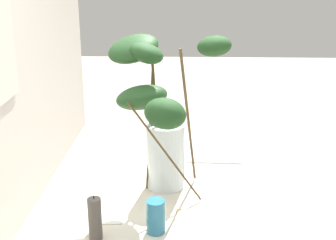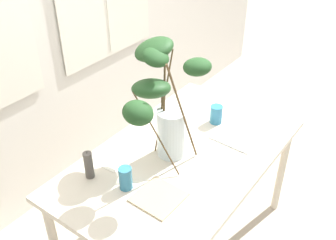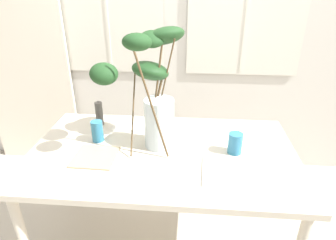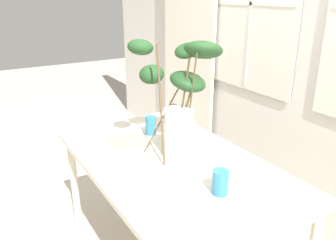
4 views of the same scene
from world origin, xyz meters
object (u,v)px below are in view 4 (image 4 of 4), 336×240
pillar_candle (174,115)px  plate_square_right (181,200)px  dining_table (172,172)px  vase_with_branches (180,96)px  drinking_glass_blue_right (220,182)px  plate_square_left (128,141)px  drinking_glass_blue_left (151,125)px

pillar_candle → plate_square_right: bearing=-30.0°
dining_table → vase_with_branches: 0.44m
drinking_glass_blue_right → pillar_candle: size_ratio=0.70×
dining_table → plate_square_right: 0.41m
plate_square_left → pillar_candle: 0.41m
plate_square_right → drinking_glass_blue_right: bearing=76.6°
drinking_glass_blue_right → plate_square_right: drinking_glass_blue_right is taller
dining_table → vase_with_branches: size_ratio=2.17×
drinking_glass_blue_left → plate_square_left: size_ratio=0.56×
plate_square_left → plate_square_right: (0.72, -0.07, -0.00)m
vase_with_branches → drinking_glass_blue_left: 0.44m
vase_with_branches → plate_square_right: (0.43, -0.27, -0.35)m
vase_with_branches → plate_square_left: (-0.29, -0.19, -0.35)m
drinking_glass_blue_left → drinking_glass_blue_right: 0.81m
plate_square_right → drinking_glass_blue_left: bearing=161.4°
vase_with_branches → pillar_candle: size_ratio=4.06×
vase_with_branches → plate_square_right: size_ratio=2.56×
dining_table → pillar_candle: size_ratio=8.82×
drinking_glass_blue_left → plate_square_right: (0.76, -0.25, -0.06)m
vase_with_branches → pillar_candle: vase_with_branches is taller
dining_table → pillar_candle: (-0.45, 0.29, 0.15)m
plate_square_right → dining_table: bearing=154.2°
drinking_glass_blue_left → pillar_candle: bearing=103.4°
drinking_glass_blue_left → plate_square_left: bearing=-78.1°
drinking_glass_blue_left → plate_square_left: (0.04, -0.18, -0.06)m
vase_with_branches → drinking_glass_blue_left: vase_with_branches is taller
vase_with_branches → pillar_candle: bearing=152.2°
drinking_glass_blue_left → plate_square_right: drinking_glass_blue_left is taller
plate_square_right → vase_with_branches: bearing=148.1°
drinking_glass_blue_left → pillar_candle: (-0.05, 0.21, 0.02)m
drinking_glass_blue_left → plate_square_left: 0.20m
dining_table → vase_with_branches: (-0.07, 0.09, 0.42)m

